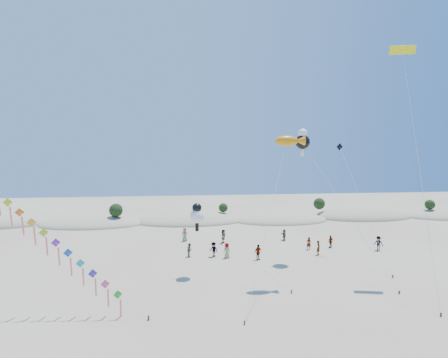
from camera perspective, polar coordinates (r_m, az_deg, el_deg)
dune_ridge at (r=65.48m, az=-4.43°, el=-6.34°), size 145.30×11.49×5.57m
fish_kite at (r=36.02m, az=10.01°, el=5.69°), size 7.26×9.37×13.93m
cartoon_kite_low at (r=37.54m, az=-4.13°, el=-5.42°), size 8.79×6.63×7.28m
cartoon_kite_high at (r=43.72m, az=11.91°, el=5.78°), size 6.16×12.55×14.95m
parafoil_kite at (r=42.54m, az=25.60°, el=16.88°), size 3.60×10.78×22.83m
dark_kite at (r=45.58m, az=19.16°, el=-0.35°), size 1.72×10.65×13.33m
beachgoers at (r=47.77m, az=5.57°, el=-9.65°), size 25.04×10.27×1.81m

